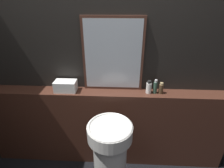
% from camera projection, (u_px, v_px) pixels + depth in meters
% --- Properties ---
extents(wall_back, '(8.00, 0.06, 2.50)m').
position_uv_depth(wall_back, '(107.00, 60.00, 1.80)').
color(wall_back, black).
rests_on(wall_back, ground_plane).
extents(vanity_counter, '(2.68, 0.19, 0.95)m').
position_uv_depth(vanity_counter, '(107.00, 127.00, 2.03)').
color(vanity_counter, '#422319').
rests_on(vanity_counter, ground_plane).
extents(pedestal_sink, '(0.39, 0.39, 0.87)m').
position_uv_depth(pedestal_sink, '(110.00, 158.00, 1.64)').
color(pedestal_sink, silver).
rests_on(pedestal_sink, ground_plane).
extents(mirror, '(0.60, 0.03, 0.74)m').
position_uv_depth(mirror, '(113.00, 55.00, 1.72)').
color(mirror, '#47281E').
rests_on(mirror, vanity_counter).
extents(towel_stack, '(0.22, 0.14, 0.11)m').
position_uv_depth(towel_stack, '(66.00, 86.00, 1.82)').
color(towel_stack, white).
rests_on(towel_stack, vanity_counter).
extents(shampoo_bottle, '(0.05, 0.05, 0.14)m').
position_uv_depth(shampoo_bottle, '(149.00, 87.00, 1.77)').
color(shampoo_bottle, white).
rests_on(shampoo_bottle, vanity_counter).
extents(conditioner_bottle, '(0.04, 0.04, 0.15)m').
position_uv_depth(conditioner_bottle, '(155.00, 87.00, 1.77)').
color(conditioner_bottle, '#2D4C3D').
rests_on(conditioner_bottle, vanity_counter).
extents(lotion_bottle, '(0.05, 0.05, 0.12)m').
position_uv_depth(lotion_bottle, '(161.00, 88.00, 1.77)').
color(lotion_bottle, '#4C3823').
rests_on(lotion_bottle, vanity_counter).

